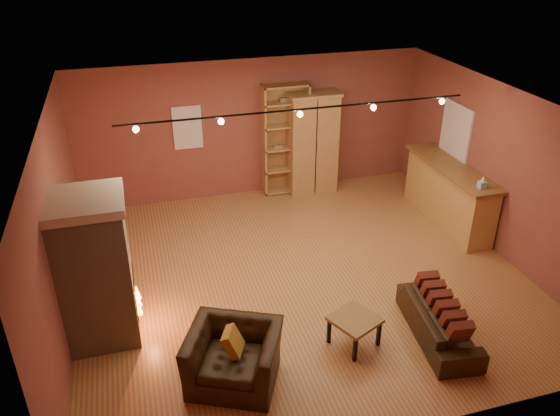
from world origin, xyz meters
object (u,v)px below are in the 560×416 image
object	(u,v)px
armoire	(312,143)
armchair	(233,349)
fireplace	(96,270)
bar_counter	(449,194)
coffee_table	(355,322)
loveseat	(440,316)
bookcase	(284,138)

from	to	relation	value
armoire	armchair	xyz separation A→B (m)	(-2.70, -4.92, -0.58)
fireplace	bar_counter	world-z (taller)	fireplace
fireplace	coffee_table	distance (m)	3.49
armchair	coffee_table	size ratio (longest dim) A/B	1.74
fireplace	loveseat	world-z (taller)	fireplace
armoire	loveseat	size ratio (longest dim) A/B	1.26
fireplace	loveseat	distance (m)	4.65
armchair	coffee_table	distance (m)	1.70
fireplace	loveseat	size ratio (longest dim) A/B	1.26
fireplace	armchair	bearing A→B (deg)	-41.20
loveseat	bar_counter	bearing A→B (deg)	-24.99
fireplace	coffee_table	world-z (taller)	fireplace
fireplace	armoire	xyz separation A→B (m)	(4.23, 3.58, 0.01)
loveseat	coffee_table	bearing A→B (deg)	89.10
loveseat	fireplace	bearing A→B (deg)	80.96
bookcase	bar_counter	size ratio (longest dim) A/B	0.96
armoire	bar_counter	bearing A→B (deg)	-45.54
fireplace	bar_counter	distance (m)	6.44
bookcase	coffee_table	world-z (taller)	bookcase
fireplace	armoire	world-z (taller)	same
loveseat	coffee_table	distance (m)	1.19
armchair	coffee_table	xyz separation A→B (m)	(1.69, 0.19, -0.12)
bookcase	coffee_table	bearing A→B (deg)	-95.39
loveseat	armoire	bearing A→B (deg)	9.74
coffee_table	loveseat	bearing A→B (deg)	-8.72
bar_counter	coffee_table	size ratio (longest dim) A/B	3.20
bar_counter	fireplace	bearing A→B (deg)	-166.21
bookcase	loveseat	xyz separation A→B (m)	(0.72, -5.06, -0.82)
bookcase	armchair	xyz separation A→B (m)	(-2.15, -5.07, -0.68)
armoire	bar_counter	size ratio (longest dim) A/B	0.88
loveseat	armchair	distance (m)	2.87
bookcase	armoire	size ratio (longest dim) A/B	1.09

